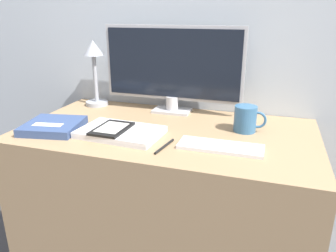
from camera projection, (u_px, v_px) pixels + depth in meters
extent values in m
cube|color=#B2BCC6|center=(190.00, 1.00, 1.48)|extent=(3.60, 0.05, 2.40)
cube|color=#997A56|center=(167.00, 204.00, 1.45)|extent=(1.18, 0.65, 0.70)
cube|color=#B7B7BC|center=(172.00, 111.00, 1.56)|extent=(0.17, 0.11, 0.01)
cylinder|color=#B7B7BC|center=(172.00, 103.00, 1.54)|extent=(0.06, 0.06, 0.06)
cube|color=#B7B7BC|center=(173.00, 63.00, 1.49)|extent=(0.65, 0.01, 0.34)
cube|color=black|center=(172.00, 64.00, 1.48)|extent=(0.62, 0.01, 0.31)
cube|color=silver|center=(220.00, 147.00, 1.15)|extent=(0.30, 0.11, 0.01)
cube|color=#B7B7BC|center=(220.00, 145.00, 1.14)|extent=(0.28, 0.09, 0.00)
cube|color=silver|center=(121.00, 134.00, 1.27)|extent=(0.32, 0.22, 0.01)
cube|color=silver|center=(120.00, 131.00, 1.26)|extent=(0.32, 0.22, 0.01)
cube|color=black|center=(112.00, 129.00, 1.25)|extent=(0.12, 0.18, 0.01)
cube|color=silver|center=(112.00, 127.00, 1.25)|extent=(0.09, 0.13, 0.00)
cylinder|color=#999EA8|center=(97.00, 103.00, 1.67)|extent=(0.11, 0.11, 0.02)
cylinder|color=#999EA8|center=(95.00, 79.00, 1.63)|extent=(0.02, 0.02, 0.23)
cone|color=#999EA8|center=(93.00, 48.00, 1.58)|extent=(0.10, 0.10, 0.07)
cube|color=#334775|center=(53.00, 126.00, 1.32)|extent=(0.25, 0.25, 0.03)
cube|color=silver|center=(48.00, 125.00, 1.29)|extent=(0.12, 0.06, 0.00)
cylinder|color=#336089|center=(245.00, 119.00, 1.29)|extent=(0.09, 0.09, 0.10)
torus|color=#336089|center=(258.00, 120.00, 1.28)|extent=(0.07, 0.01, 0.07)
cylinder|color=black|center=(164.00, 146.00, 1.15)|extent=(0.03, 0.14, 0.01)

